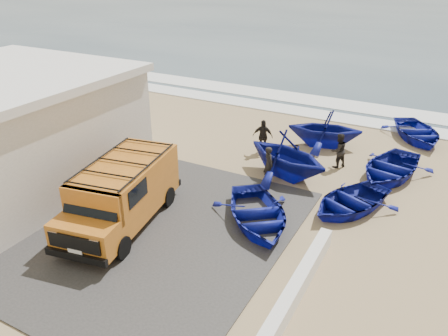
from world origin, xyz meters
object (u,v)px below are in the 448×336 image
at_px(boat_near_left, 257,214).
at_px(boat_mid_right, 390,168).
at_px(fisherman_back, 263,136).
at_px(van, 122,192).
at_px(fisherman_middle, 338,150).
at_px(boat_near_right, 350,201).
at_px(boat_far_right, 417,132).
at_px(fisherman_front, 269,164).
at_px(boat_mid_left, 287,154).
at_px(boat_far_left, 325,128).
at_px(parapet, 292,295).

height_order(boat_near_left, boat_mid_right, boat_mid_right).
distance_m(boat_near_left, fisherman_back, 6.06).
relative_size(van, fisherman_back, 3.40).
bearing_deg(boat_mid_right, fisherman_middle, -166.89).
xyz_separation_m(boat_near_right, boat_mid_right, (0.80, 3.38, 0.04)).
relative_size(boat_near_left, boat_far_right, 1.00).
xyz_separation_m(boat_near_right, fisherman_front, (-3.41, 0.66, 0.39)).
xyz_separation_m(van, fisherman_front, (3.10, 5.05, -0.42)).
bearing_deg(boat_far_right, boat_near_left, -137.48).
bearing_deg(van, boat_near_right, 24.07).
relative_size(boat_mid_left, boat_far_left, 1.10).
bearing_deg(fisherman_middle, parapet, 46.36).
height_order(boat_near_right, boat_far_right, boat_far_right).
height_order(van, boat_far_left, van).
distance_m(van, boat_far_left, 10.47).
height_order(boat_near_left, fisherman_middle, fisherman_middle).
bearing_deg(boat_near_right, van, -121.65).
bearing_deg(parapet, fisherman_back, 118.34).
bearing_deg(fisherman_middle, boat_mid_left, -1.46).
distance_m(van, fisherman_middle, 9.30).
distance_m(fisherman_front, fisherman_middle, 3.38).
distance_m(boat_near_left, fisherman_middle, 5.84).
distance_m(boat_mid_right, fisherman_middle, 2.17).
distance_m(boat_far_left, boat_far_right, 4.84).
bearing_deg(parapet, boat_near_left, 128.02).
bearing_deg(boat_mid_left, boat_far_left, 12.59).
height_order(boat_near_right, boat_far_left, boat_far_left).
height_order(boat_far_left, fisherman_front, boat_far_left).
bearing_deg(parapet, van, 171.01).
bearing_deg(boat_far_right, boat_mid_left, -149.66).
distance_m(fisherman_middle, fisherman_back, 3.45).
bearing_deg(fisherman_back, boat_mid_right, -11.32).
relative_size(boat_mid_right, boat_far_right, 1.03).
relative_size(boat_mid_left, fisherman_middle, 2.46).
distance_m(boat_near_left, boat_mid_right, 6.65).
height_order(boat_far_left, boat_far_right, boat_far_left).
bearing_deg(van, boat_far_left, 57.66).
xyz_separation_m(van, fisherman_back, (1.72, 7.59, -0.39)).
distance_m(boat_near_left, boat_far_right, 11.29).
distance_m(parapet, boat_mid_left, 7.40).
height_order(boat_mid_right, fisherman_front, fisherman_front).
bearing_deg(parapet, boat_far_right, 84.05).
bearing_deg(van, boat_near_left, 16.61).
relative_size(van, boat_far_left, 1.58).
relative_size(boat_near_right, boat_far_left, 1.04).
relative_size(boat_mid_right, fisherman_back, 2.48).
height_order(boat_mid_right, fisherman_middle, fisherman_middle).
relative_size(boat_far_left, fisherman_middle, 2.24).
bearing_deg(boat_mid_right, boat_far_right, 96.09).
distance_m(boat_near_right, fisherman_front, 3.49).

